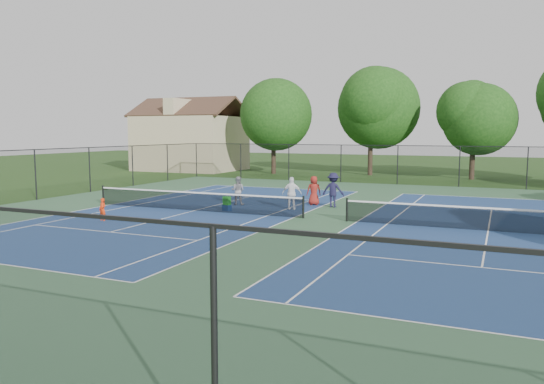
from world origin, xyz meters
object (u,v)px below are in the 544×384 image
at_px(bystander_b, 333,190).
at_px(bystander_a, 292,193).
at_px(tree_back_c, 474,115).
at_px(tree_back_a, 274,111).
at_px(ball_crate, 227,208).
at_px(bystander_c, 314,191).
at_px(ball_hopper, 227,201).
at_px(instructor, 238,191).
at_px(child_player, 103,209).
at_px(tree_back_b, 371,104).
at_px(clapboard_house, 191,141).

bearing_deg(bystander_b, bystander_a, 44.46).
bearing_deg(bystander_a, tree_back_c, -124.13).
bearing_deg(bystander_b, tree_back_a, -59.56).
bearing_deg(ball_crate, bystander_c, 48.35).
distance_m(tree_back_c, ball_hopper, 26.93).
bearing_deg(ball_hopper, instructor, 102.93).
height_order(tree_back_a, child_player, tree_back_a).
bearing_deg(bystander_a, tree_back_b, -102.14).
bearing_deg(instructor, bystander_a, 162.73).
relative_size(clapboard_house, instructor, 6.83).
xyz_separation_m(tree_back_a, instructor, (6.99, -21.08, -5.25)).
distance_m(tree_back_b, ball_crate, 26.15).
height_order(instructor, ball_crate, instructor).
distance_m(tree_back_c, child_player, 32.94).
relative_size(child_player, bystander_b, 0.56).
bearing_deg(bystander_c, ball_hopper, 20.44).
bearing_deg(tree_back_a, child_player, -82.39).
bearing_deg(bystander_b, instructor, 12.29).
distance_m(bystander_a, ball_crate, 3.46).
bearing_deg(ball_crate, instructor, 102.93).
bearing_deg(clapboard_house, ball_hopper, -54.24).
xyz_separation_m(tree_back_c, bystander_a, (-7.57, -22.60, -4.62)).
distance_m(ball_crate, ball_hopper, 0.37).
xyz_separation_m(tree_back_b, tree_back_c, (9.00, -1.00, -1.11)).
xyz_separation_m(bystander_a, ball_hopper, (-2.92, -1.70, -0.34)).
height_order(bystander_a, bystander_b, bystander_b).
bearing_deg(bystander_a, bystander_b, -150.17).
xyz_separation_m(tree_back_b, ball_hopper, (-1.50, -25.30, -6.07)).
xyz_separation_m(tree_back_b, instructor, (-2.01, -23.08, -5.80)).
bearing_deg(ball_crate, bystander_b, 36.59).
bearing_deg(bystander_a, bystander_c, -118.21).
distance_m(tree_back_a, ball_crate, 25.18).
height_order(tree_back_a, clapboard_house, tree_back_a).
distance_m(tree_back_a, instructor, 22.82).
height_order(child_player, bystander_a, bystander_a).
height_order(tree_back_a, ball_hopper, tree_back_a).
height_order(tree_back_b, tree_back_c, tree_back_b).
relative_size(tree_back_a, bystander_c, 5.64).
bearing_deg(tree_back_a, tree_back_c, 3.18).
bearing_deg(instructor, ball_crate, 94.27).
bearing_deg(bystander_b, bystander_c, -18.28).
bearing_deg(ball_hopper, tree_back_b, 86.61).
distance_m(tree_back_b, tree_back_c, 9.12).
distance_m(bystander_b, bystander_c, 1.30).
bearing_deg(ball_hopper, clapboard_house, 125.76).
relative_size(ball_crate, ball_hopper, 0.95).
bearing_deg(clapboard_house, tree_back_c, 0.00).
xyz_separation_m(bystander_b, ball_crate, (-4.63, -3.43, -0.78)).
xyz_separation_m(child_player, bystander_b, (8.35, 8.43, 0.41)).
relative_size(tree_back_a, tree_back_c, 1.09).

